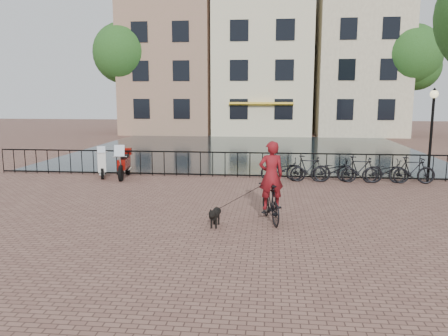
# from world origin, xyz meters

# --- Properties ---
(ground) EXTENTS (100.00, 100.00, 0.00)m
(ground) POSITION_xyz_m (0.00, 0.00, 0.00)
(ground) COLOR brown
(ground) RESTS_ON ground
(canal_water) EXTENTS (20.00, 20.00, 0.00)m
(canal_water) POSITION_xyz_m (0.00, 17.30, 0.00)
(canal_water) COLOR black
(canal_water) RESTS_ON ground
(railing) EXTENTS (20.00, 0.05, 1.02)m
(railing) POSITION_xyz_m (0.00, 8.00, 0.50)
(railing) COLOR black
(railing) RESTS_ON ground
(canal_house_left) EXTENTS (7.50, 9.00, 12.80)m
(canal_house_left) POSITION_xyz_m (-7.50, 30.00, 6.40)
(canal_house_left) COLOR #917454
(canal_house_left) RESTS_ON ground
(canal_house_mid) EXTENTS (8.00, 9.50, 11.80)m
(canal_house_mid) POSITION_xyz_m (0.50, 30.00, 5.90)
(canal_house_mid) COLOR beige
(canal_house_mid) RESTS_ON ground
(canal_house_right) EXTENTS (7.00, 9.00, 13.30)m
(canal_house_right) POSITION_xyz_m (8.50, 30.00, 6.65)
(canal_house_right) COLOR tan
(canal_house_right) RESTS_ON ground
(tree_far_left) EXTENTS (5.04, 5.04, 9.27)m
(tree_far_left) POSITION_xyz_m (-11.00, 27.00, 6.73)
(tree_far_left) COLOR black
(tree_far_left) RESTS_ON ground
(tree_far_right) EXTENTS (4.76, 4.76, 8.76)m
(tree_far_right) POSITION_xyz_m (12.00, 27.00, 6.35)
(tree_far_right) COLOR black
(tree_far_right) RESTS_ON ground
(lamp_post) EXTENTS (0.30, 0.30, 3.45)m
(lamp_post) POSITION_xyz_m (7.20, 7.60, 2.38)
(lamp_post) COLOR black
(lamp_post) RESTS_ON ground
(cyclist) EXTENTS (0.93, 1.87, 2.46)m
(cyclist) POSITION_xyz_m (1.34, 1.84, 0.93)
(cyclist) COLOR black
(cyclist) RESTS_ON ground
(dog) EXTENTS (0.30, 0.79, 0.52)m
(dog) POSITION_xyz_m (-0.04, 1.26, 0.26)
(dog) COLOR black
(dog) RESTS_ON ground
(motorcycle) EXTENTS (0.78, 2.06, 1.44)m
(motorcycle) POSITION_xyz_m (-4.49, 7.45, 0.72)
(motorcycle) COLOR maroon
(motorcycle) RESTS_ON ground
(scooter) EXTENTS (0.95, 1.49, 1.34)m
(scooter) POSITION_xyz_m (-5.46, 7.51, 0.67)
(scooter) COLOR silver
(scooter) RESTS_ON ground
(parked_bike_0) EXTENTS (1.75, 0.70, 0.90)m
(parked_bike_0) POSITION_xyz_m (1.80, 7.40, 0.45)
(parked_bike_0) COLOR black
(parked_bike_0) RESTS_ON ground
(parked_bike_1) EXTENTS (1.70, 0.62, 1.00)m
(parked_bike_1) POSITION_xyz_m (2.75, 7.40, 0.50)
(parked_bike_1) COLOR black
(parked_bike_1) RESTS_ON ground
(parked_bike_2) EXTENTS (1.72, 0.62, 0.90)m
(parked_bike_2) POSITION_xyz_m (3.70, 7.40, 0.45)
(parked_bike_2) COLOR black
(parked_bike_2) RESTS_ON ground
(parked_bike_3) EXTENTS (1.70, 0.64, 1.00)m
(parked_bike_3) POSITION_xyz_m (4.65, 7.40, 0.50)
(parked_bike_3) COLOR black
(parked_bike_3) RESTS_ON ground
(parked_bike_4) EXTENTS (1.73, 0.64, 0.90)m
(parked_bike_4) POSITION_xyz_m (5.60, 7.40, 0.45)
(parked_bike_4) COLOR black
(parked_bike_4) RESTS_ON ground
(parked_bike_5) EXTENTS (1.67, 0.49, 1.00)m
(parked_bike_5) POSITION_xyz_m (6.55, 7.40, 0.50)
(parked_bike_5) COLOR black
(parked_bike_5) RESTS_ON ground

